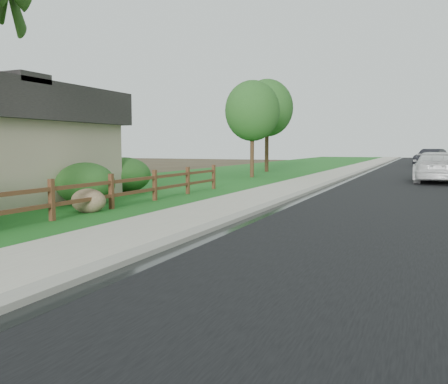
% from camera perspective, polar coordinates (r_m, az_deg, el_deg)
% --- Properties ---
extents(road, '(8.00, 90.00, 0.02)m').
position_cam_1_polar(road, '(38.82, 22.91, 2.31)').
color(road, black).
rests_on(road, ground).
extents(curb, '(0.40, 90.00, 0.12)m').
position_cam_1_polar(curb, '(39.07, 16.75, 2.61)').
color(curb, gray).
rests_on(curb, ground).
extents(wet_gutter, '(0.50, 90.00, 0.00)m').
position_cam_1_polar(wet_gutter, '(39.04, 17.25, 2.53)').
color(wet_gutter, black).
rests_on(wet_gutter, road).
extents(sidewalk, '(2.20, 90.00, 0.10)m').
position_cam_1_polar(sidewalk, '(39.25, 14.86, 2.66)').
color(sidewalk, '#A49C8E').
rests_on(sidewalk, ground).
extents(grass_strip, '(1.60, 90.00, 0.06)m').
position_cam_1_polar(grass_strip, '(39.57, 12.13, 2.71)').
color(grass_strip, '#1B6120').
rests_on(grass_strip, ground).
extents(lawn_near, '(9.00, 90.00, 0.04)m').
position_cam_1_polar(lawn_near, '(40.91, 4.97, 2.89)').
color(lawn_near, '#1B6120').
rests_on(lawn_near, ground).
extents(ranch_fence, '(0.12, 16.92, 1.10)m').
position_cam_1_polar(ranch_fence, '(13.33, -16.49, -0.22)').
color(ranch_fence, '#432716').
rests_on(ranch_fence, ground).
extents(white_suv, '(2.35, 5.50, 1.58)m').
position_cam_1_polar(white_suv, '(27.16, 24.07, 2.76)').
color(white_suv, white).
rests_on(white_suv, road).
extents(dark_car_far, '(3.18, 5.20, 1.62)m').
position_cam_1_polar(dark_car_far, '(49.20, 23.64, 3.83)').
color(dark_car_far, black).
rests_on(dark_car_far, road).
extents(boulder, '(1.29, 1.15, 0.71)m').
position_cam_1_polar(boulder, '(13.96, -16.00, -1.04)').
color(boulder, brown).
rests_on(boulder, ground).
extents(shrub_c, '(2.52, 2.52, 1.38)m').
position_cam_1_polar(shrub_c, '(16.07, -16.32, 0.99)').
color(shrub_c, '#214A1A').
rests_on(shrub_c, ground).
extents(shrub_d, '(2.45, 2.45, 1.45)m').
position_cam_1_polar(shrub_d, '(19.81, -11.87, 2.02)').
color(shrub_d, '#214A1A').
rests_on(shrub_d, ground).
extents(tree_near_left, '(3.26, 3.26, 5.79)m').
position_cam_1_polar(tree_near_left, '(28.55, 3.42, 9.71)').
color(tree_near_left, '#382717').
rests_on(tree_near_left, ground).
extents(tree_mid_left, '(3.76, 3.76, 6.72)m').
position_cam_1_polar(tree_mid_left, '(34.88, 5.20, 10.02)').
color(tree_mid_left, '#382717').
rests_on(tree_mid_left, ground).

